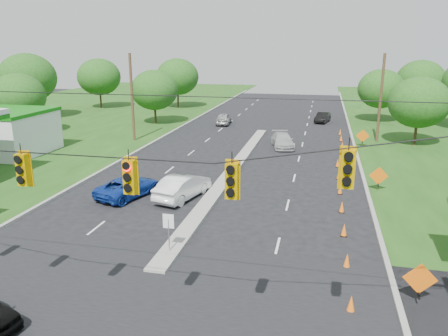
# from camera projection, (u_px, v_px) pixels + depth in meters

# --- Properties ---
(ground) EXTENTS (160.00, 160.00, 0.00)m
(ground) POSITION_uv_depth(u_px,v_px,m) (112.00, 330.00, 15.43)
(ground) COLOR black
(ground) RESTS_ON ground
(cross_street) EXTENTS (160.00, 14.00, 0.02)m
(cross_street) POSITION_uv_depth(u_px,v_px,m) (112.00, 330.00, 15.43)
(cross_street) COLOR black
(cross_street) RESTS_ON ground
(curb_left) EXTENTS (0.25, 110.00, 0.16)m
(curb_left) POSITION_uv_depth(u_px,v_px,m) (156.00, 142.00, 45.75)
(curb_left) COLOR gray
(curb_left) RESTS_ON ground
(curb_right) EXTENTS (0.25, 110.00, 0.16)m
(curb_right) POSITION_uv_depth(u_px,v_px,m) (356.00, 152.00, 41.45)
(curb_right) COLOR gray
(curb_right) RESTS_ON ground
(median) EXTENTS (1.00, 34.00, 0.18)m
(median) POSITION_uv_depth(u_px,v_px,m) (233.00, 170.00, 35.15)
(median) COLOR gray
(median) RESTS_ON ground
(median_sign) EXTENTS (0.55, 0.06, 2.05)m
(median_sign) POSITION_uv_depth(u_px,v_px,m) (169.00, 226.00, 20.67)
(median_sign) COLOR gray
(median_sign) RESTS_ON ground
(signal_span) EXTENTS (25.60, 0.32, 9.00)m
(signal_span) POSITION_uv_depth(u_px,v_px,m) (84.00, 208.00, 13.16)
(signal_span) COLOR #422D1C
(signal_span) RESTS_ON ground
(utility_pole_far_left) EXTENTS (0.28, 0.28, 9.00)m
(utility_pole_far_left) POSITION_uv_depth(u_px,v_px,m) (132.00, 98.00, 45.05)
(utility_pole_far_left) COLOR #422D1C
(utility_pole_far_left) RESTS_ON ground
(utility_pole_far_right) EXTENTS (0.28, 0.28, 9.00)m
(utility_pole_far_right) POSITION_uv_depth(u_px,v_px,m) (381.00, 99.00, 44.42)
(utility_pole_far_right) COLOR #422D1C
(utility_pole_far_right) RESTS_ON ground
(cone_0) EXTENTS (0.32, 0.32, 0.70)m
(cone_0) POSITION_uv_depth(u_px,v_px,m) (351.00, 304.00, 16.39)
(cone_0) COLOR orange
(cone_0) RESTS_ON ground
(cone_1) EXTENTS (0.32, 0.32, 0.70)m
(cone_1) POSITION_uv_depth(u_px,v_px,m) (347.00, 260.00, 19.68)
(cone_1) COLOR orange
(cone_1) RESTS_ON ground
(cone_2) EXTENTS (0.32, 0.32, 0.70)m
(cone_2) POSITION_uv_depth(u_px,v_px,m) (344.00, 230.00, 22.96)
(cone_2) COLOR orange
(cone_2) RESTS_ON ground
(cone_3) EXTENTS (0.32, 0.32, 0.70)m
(cone_3) POSITION_uv_depth(u_px,v_px,m) (342.00, 207.00, 26.25)
(cone_3) COLOR orange
(cone_3) RESTS_ON ground
(cone_4) EXTENTS (0.32, 0.32, 0.70)m
(cone_4) POSITION_uv_depth(u_px,v_px,m) (340.00, 189.00, 29.54)
(cone_4) COLOR orange
(cone_4) RESTS_ON ground
(cone_5) EXTENTS (0.32, 0.32, 0.70)m
(cone_5) POSITION_uv_depth(u_px,v_px,m) (339.00, 175.00, 32.82)
(cone_5) COLOR orange
(cone_5) RESTS_ON ground
(cone_6) EXTENTS (0.32, 0.32, 0.70)m
(cone_6) POSITION_uv_depth(u_px,v_px,m) (338.00, 163.00, 36.11)
(cone_6) COLOR orange
(cone_6) RESTS_ON ground
(cone_7) EXTENTS (0.32, 0.32, 0.70)m
(cone_7) POSITION_uv_depth(u_px,v_px,m) (344.00, 153.00, 39.27)
(cone_7) COLOR orange
(cone_7) RESTS_ON ground
(cone_8) EXTENTS (0.32, 0.32, 0.70)m
(cone_8) POSITION_uv_depth(u_px,v_px,m) (342.00, 145.00, 42.56)
(cone_8) COLOR orange
(cone_8) RESTS_ON ground
(cone_9) EXTENTS (0.32, 0.32, 0.70)m
(cone_9) POSITION_uv_depth(u_px,v_px,m) (341.00, 138.00, 45.84)
(cone_9) COLOR orange
(cone_9) RESTS_ON ground
(cone_10) EXTENTS (0.32, 0.32, 0.70)m
(cone_10) POSITION_uv_depth(u_px,v_px,m) (340.00, 132.00, 49.13)
(cone_10) COLOR orange
(cone_10) RESTS_ON ground
(work_sign_0) EXTENTS (1.27, 0.58, 1.37)m
(work_sign_0) POSITION_uv_depth(u_px,v_px,m) (420.00, 280.00, 16.59)
(work_sign_0) COLOR black
(work_sign_0) RESTS_ON ground
(work_sign_1) EXTENTS (1.27, 0.58, 1.37)m
(work_sign_1) POSITION_uv_depth(u_px,v_px,m) (379.00, 177.00, 29.74)
(work_sign_1) COLOR black
(work_sign_1) RESTS_ON ground
(work_sign_2) EXTENTS (1.27, 0.58, 1.37)m
(work_sign_2) POSITION_uv_depth(u_px,v_px,m) (363.00, 136.00, 42.88)
(work_sign_2) COLOR black
(work_sign_2) RESTS_ON ground
(tree_2) EXTENTS (5.88, 5.88, 6.86)m
(tree_2) POSITION_uv_depth(u_px,v_px,m) (18.00, 96.00, 47.97)
(tree_2) COLOR black
(tree_2) RESTS_ON ground
(tree_3) EXTENTS (7.56, 7.56, 8.82)m
(tree_3) POSITION_uv_depth(u_px,v_px,m) (27.00, 78.00, 58.30)
(tree_3) COLOR black
(tree_3) RESTS_ON ground
(tree_4) EXTENTS (6.72, 6.72, 7.84)m
(tree_4) POSITION_uv_depth(u_px,v_px,m) (99.00, 77.00, 68.88)
(tree_4) COLOR black
(tree_4) RESTS_ON ground
(tree_5) EXTENTS (5.88, 5.88, 6.86)m
(tree_5) POSITION_uv_depth(u_px,v_px,m) (154.00, 90.00, 54.80)
(tree_5) COLOR black
(tree_5) RESTS_ON ground
(tree_6) EXTENTS (6.72, 6.72, 7.84)m
(tree_6) POSITION_uv_depth(u_px,v_px,m) (177.00, 77.00, 69.14)
(tree_6) COLOR black
(tree_6) RESTS_ON ground
(tree_9) EXTENTS (5.88, 5.88, 6.86)m
(tree_9) POSITION_uv_depth(u_px,v_px,m) (419.00, 102.00, 42.78)
(tree_9) COLOR black
(tree_9) RESTS_ON ground
(tree_11) EXTENTS (6.72, 6.72, 7.84)m
(tree_11) POSITION_uv_depth(u_px,v_px,m) (420.00, 81.00, 61.48)
(tree_11) COLOR black
(tree_11) RESTS_ON ground
(tree_12) EXTENTS (5.88, 5.88, 6.86)m
(tree_12) POSITION_uv_depth(u_px,v_px,m) (381.00, 89.00, 56.35)
(tree_12) COLOR black
(tree_12) RESTS_ON ground
(white_sedan) EXTENTS (2.80, 5.10, 1.59)m
(white_sedan) POSITION_uv_depth(u_px,v_px,m) (183.00, 187.00, 28.57)
(white_sedan) COLOR silver
(white_sedan) RESTS_ON ground
(blue_pickup) EXTENTS (3.63, 5.26, 1.34)m
(blue_pickup) POSITION_uv_depth(u_px,v_px,m) (129.00, 187.00, 28.95)
(blue_pickup) COLOR navy
(blue_pickup) RESTS_ON ground
(silver_car_far) EXTENTS (2.94, 5.05, 1.38)m
(silver_car_far) POSITION_uv_depth(u_px,v_px,m) (283.00, 140.00, 43.05)
(silver_car_far) COLOR #B1B1B1
(silver_car_far) RESTS_ON ground
(silver_car_oncoming) EXTENTS (2.11, 4.39, 1.45)m
(silver_car_oncoming) POSITION_uv_depth(u_px,v_px,m) (224.00, 119.00, 55.70)
(silver_car_oncoming) COLOR #989898
(silver_car_oncoming) RESTS_ON ground
(dark_car_receding) EXTENTS (2.19, 4.20, 1.32)m
(dark_car_receding) POSITION_uv_depth(u_px,v_px,m) (323.00, 117.00, 57.12)
(dark_car_receding) COLOR black
(dark_car_receding) RESTS_ON ground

